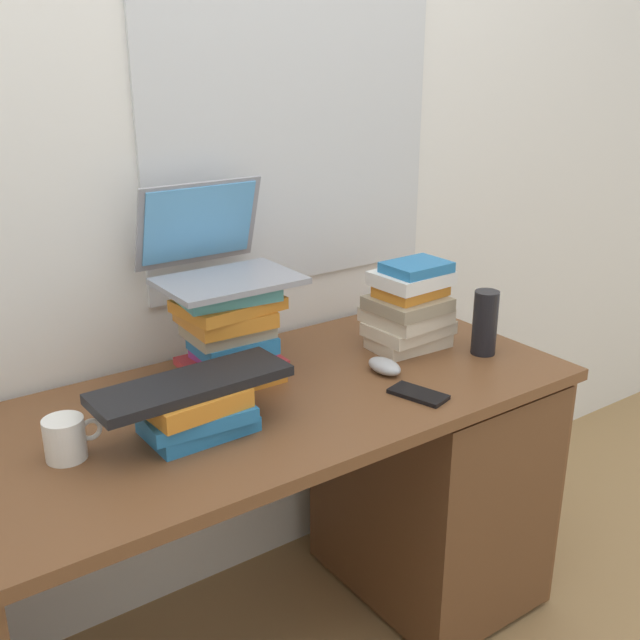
% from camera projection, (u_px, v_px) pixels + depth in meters
% --- Properties ---
extents(wall_back, '(6.00, 0.06, 2.60)m').
position_uv_depth(wall_back, '(193.00, 139.00, 1.87)').
color(wall_back, white).
rests_on(wall_back, ground).
extents(desk, '(1.45, 0.67, 0.74)m').
position_uv_depth(desk, '(398.00, 474.00, 2.07)').
color(desk, brown).
rests_on(desk, ground).
extents(book_stack_tall, '(0.25, 0.20, 0.25)m').
position_uv_depth(book_stack_tall, '(229.00, 332.00, 1.80)').
color(book_stack_tall, orange).
rests_on(book_stack_tall, desk).
extents(book_stack_keyboard_riser, '(0.24, 0.18, 0.10)m').
position_uv_depth(book_stack_keyboard_riser, '(195.00, 411.00, 1.57)').
color(book_stack_keyboard_riser, '#2672B2').
rests_on(book_stack_keyboard_riser, desk).
extents(book_stack_side, '(0.22, 0.20, 0.24)m').
position_uv_depth(book_stack_side, '(409.00, 308.00, 2.01)').
color(book_stack_side, beige).
rests_on(book_stack_side, desk).
extents(laptop, '(0.32, 0.29, 0.23)m').
position_uv_depth(laptop, '(216.00, 256.00, 1.79)').
color(laptop, gray).
rests_on(laptop, book_stack_tall).
extents(keyboard, '(0.42, 0.15, 0.02)m').
position_uv_depth(keyboard, '(192.00, 384.00, 1.55)').
color(keyboard, black).
rests_on(keyboard, book_stack_keyboard_riser).
extents(computer_mouse, '(0.06, 0.10, 0.04)m').
position_uv_depth(computer_mouse, '(384.00, 366.00, 1.88)').
color(computer_mouse, '#A5A8AD').
rests_on(computer_mouse, desk).
extents(mug, '(0.12, 0.08, 0.09)m').
position_uv_depth(mug, '(66.00, 438.00, 1.48)').
color(mug, white).
rests_on(mug, desk).
extents(water_bottle, '(0.07, 0.07, 0.17)m').
position_uv_depth(water_bottle, '(485.00, 323.00, 1.98)').
color(water_bottle, black).
rests_on(water_bottle, desk).
extents(cell_phone, '(0.10, 0.15, 0.01)m').
position_uv_depth(cell_phone, '(418.00, 394.00, 1.76)').
color(cell_phone, black).
rests_on(cell_phone, desk).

